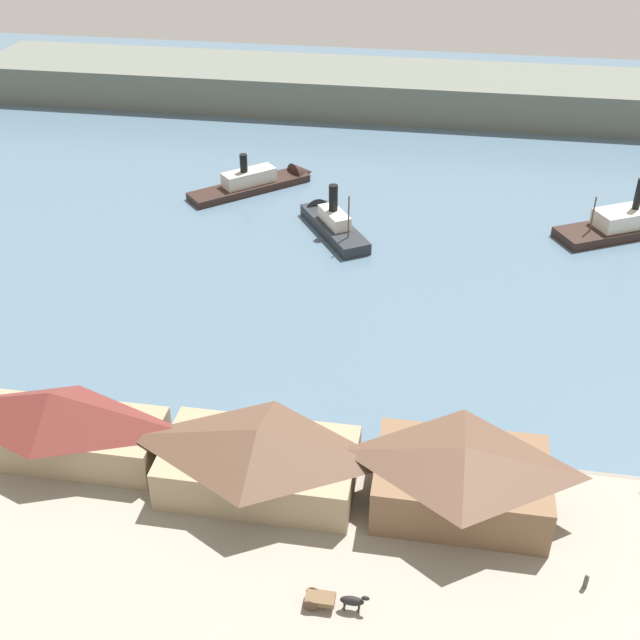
% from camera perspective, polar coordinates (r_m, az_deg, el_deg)
% --- Properties ---
extents(ground_plane, '(320.00, 320.00, 0.00)m').
position_cam_1_polar(ground_plane, '(88.80, -3.24, -7.32)').
color(ground_plane, slate).
extents(quay_promenade, '(110.00, 36.00, 1.20)m').
position_cam_1_polar(quay_promenade, '(73.49, -7.05, -17.91)').
color(quay_promenade, gray).
rests_on(quay_promenade, ground).
extents(seawall_edge, '(110.00, 0.80, 1.00)m').
position_cam_1_polar(seawall_edge, '(85.83, -3.76, -8.59)').
color(seawall_edge, slate).
rests_on(seawall_edge, ground).
extents(ferry_shed_central_terminal, '(21.56, 8.17, 7.71)m').
position_cam_1_polar(ferry_shed_central_terminal, '(84.97, -18.27, -6.96)').
color(ferry_shed_central_terminal, '#998466').
rests_on(ferry_shed_central_terminal, quay_promenade).
extents(ferry_shed_west_terminal, '(18.88, 10.68, 6.99)m').
position_cam_1_polar(ferry_shed_west_terminal, '(77.78, -4.38, -9.69)').
color(ferry_shed_west_terminal, '#998466').
rests_on(ferry_shed_west_terminal, quay_promenade).
extents(ferry_shed_customs_shed, '(16.34, 11.28, 7.06)m').
position_cam_1_polar(ferry_shed_customs_shed, '(76.82, 10.05, -10.85)').
color(ferry_shed_customs_shed, brown).
rests_on(ferry_shed_customs_shed, quay_promenade).
extents(horse_cart, '(5.42, 1.48, 1.87)m').
position_cam_1_polar(horse_cart, '(69.83, 0.95, -19.27)').
color(horse_cart, brown).
rests_on(horse_cart, quay_promenade).
extents(pedestrian_walking_west, '(0.40, 0.40, 1.61)m').
position_cam_1_polar(pedestrian_walking_west, '(74.70, 18.40, -17.22)').
color(pedestrian_walking_west, '#3D4C42').
rests_on(pedestrian_walking_west, quay_promenade).
extents(ferry_moored_west, '(13.77, 18.22, 9.73)m').
position_cam_1_polar(ferry_moored_west, '(128.15, 0.68, 7.06)').
color(ferry_moored_west, '#23282D').
rests_on(ferry_moored_west, ground).
extents(ferry_moored_east, '(20.98, 19.74, 8.49)m').
position_cam_1_polar(ferry_moored_east, '(143.82, -3.99, 9.88)').
color(ferry_moored_east, black).
rests_on(ferry_moored_east, ground).
extents(far_headland, '(180.00, 24.00, 8.00)m').
position_cam_1_polar(far_headland, '(184.52, 4.23, 16.06)').
color(far_headland, '#60665B').
rests_on(far_headland, ground).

